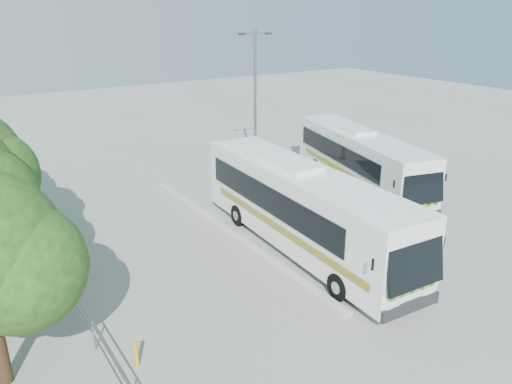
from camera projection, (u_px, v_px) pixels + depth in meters
ground at (295, 238)px, 22.85m from camera, size 100.00×100.00×0.00m
kerb_divider at (229, 232)px, 23.20m from camera, size 0.40×16.00×0.15m
railing at (44, 244)px, 20.58m from camera, size 0.06×22.00×1.00m
coach_main at (302, 207)px, 21.16m from camera, size 3.32×12.89×3.54m
coach_adjacent at (360, 159)px, 28.51m from camera, size 5.09×11.88×3.24m
lamppost at (255, 95)px, 30.93m from camera, size 2.13×0.51×8.71m
bollard at (136, 354)px, 14.46m from camera, size 0.16×0.16×0.89m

